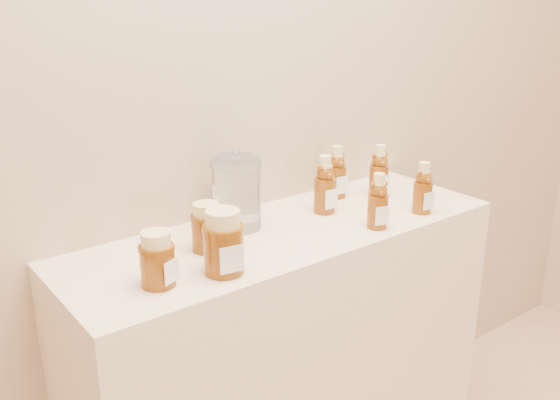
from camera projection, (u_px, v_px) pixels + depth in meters
wall_back at (240, 47)px, 1.62m from camera, size 3.50×0.02×2.70m
display_table at (286, 376)px, 1.77m from camera, size 1.20×0.40×0.90m
bear_bottle_back_left at (325, 181)px, 1.71m from camera, size 0.07×0.07×0.18m
bear_bottle_back_mid at (337, 169)px, 1.84m from camera, size 0.07×0.07×0.18m
bear_bottle_back_right at (379, 167)px, 1.85m from camera, size 0.08×0.08×0.18m
bear_bottle_front_left at (378, 197)px, 1.61m from camera, size 0.07×0.07×0.17m
bear_bottle_front_right at (423, 184)px, 1.72m from camera, size 0.06×0.06×0.16m
honey_jar_left at (157, 259)px, 1.31m from camera, size 0.10×0.10×0.12m
honey_jar_back at (207, 227)px, 1.48m from camera, size 0.09×0.09×0.12m
honey_jar_front at (223, 242)px, 1.36m from camera, size 0.11×0.11×0.15m
glass_canister at (237, 190)px, 1.61m from camera, size 0.18×0.18×0.20m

